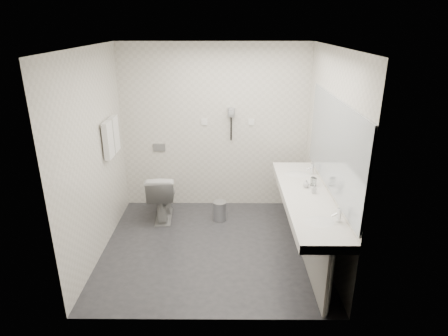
{
  "coord_description": "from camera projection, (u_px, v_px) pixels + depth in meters",
  "views": [
    {
      "loc": [
        0.18,
        -4.31,
        2.76
      ],
      "look_at": [
        0.15,
        0.15,
        1.05
      ],
      "focal_mm": 30.82,
      "sensor_mm": 36.0,
      "label": 1
    }
  ],
  "objects": [
    {
      "name": "bin_lid",
      "position": [
        220.0,
        202.0,
        5.6
      ],
      "size": [
        0.2,
        0.2,
        0.02
      ],
      "primitive_type": "cylinder",
      "color": "#B2B5BA",
      "rests_on": "pedal_bin"
    },
    {
      "name": "wall_left",
      "position": [
        94.0,
        157.0,
        4.57
      ],
      "size": [
        0.0,
        2.6,
        2.6
      ],
      "primitive_type": "plane",
      "rotation": [
        1.57,
        0.0,
        1.57
      ],
      "color": "silver",
      "rests_on": "floor"
    },
    {
      "name": "toilet",
      "position": [
        162.0,
        196.0,
        5.65
      ],
      "size": [
        0.45,
        0.73,
        0.72
      ],
      "primitive_type": "imported",
      "rotation": [
        0.0,
        0.0,
        3.21
      ],
      "color": "white",
      "rests_on": "floor"
    },
    {
      "name": "towel_near",
      "position": [
        108.0,
        140.0,
        4.93
      ],
      "size": [
        0.07,
        0.24,
        0.48
      ],
      "primitive_type": "cube",
      "color": "white",
      "rests_on": "towel_rail"
    },
    {
      "name": "soap_bottle_b",
      "position": [
        306.0,
        184.0,
        4.7
      ],
      "size": [
        0.1,
        0.1,
        0.1
      ],
      "primitive_type": "imported",
      "rotation": [
        0.0,
        0.0,
        -0.25
      ],
      "color": "white",
      "rests_on": "vanity_counter"
    },
    {
      "name": "switch_plate_a",
      "position": [
        204.0,
        122.0,
        5.73
      ],
      "size": [
        0.09,
        0.02,
        0.09
      ],
      "primitive_type": "cube",
      "color": "white",
      "rests_on": "wall_back"
    },
    {
      "name": "wall_front",
      "position": [
        206.0,
        206.0,
        3.35
      ],
      "size": [
        2.8,
        0.0,
        2.8
      ],
      "primitive_type": "plane",
      "rotation": [
        -1.57,
        0.0,
        0.0
      ],
      "color": "silver",
      "rests_on": "floor"
    },
    {
      "name": "vanity_panel",
      "position": [
        306.0,
        230.0,
        4.69
      ],
      "size": [
        0.03,
        2.15,
        0.75
      ],
      "primitive_type": "cube",
      "color": "gray",
      "rests_on": "floor"
    },
    {
      "name": "dryer_cord",
      "position": [
        231.0,
        129.0,
        5.74
      ],
      "size": [
        0.02,
        0.02,
        0.35
      ],
      "primitive_type": "cylinder",
      "color": "black",
      "rests_on": "dryer_cradle"
    },
    {
      "name": "faucet_far",
      "position": [
        312.0,
        169.0,
        5.1
      ],
      "size": [
        0.04,
        0.04,
        0.15
      ],
      "primitive_type": "cylinder",
      "color": "silver",
      "rests_on": "vanity_counter"
    },
    {
      "name": "glass_left",
      "position": [
        314.0,
        182.0,
        4.74
      ],
      "size": [
        0.07,
        0.07,
        0.1
      ],
      "primitive_type": "cylinder",
      "rotation": [
        0.0,
        0.0,
        0.16
      ],
      "color": "silver",
      "rests_on": "vanity_counter"
    },
    {
      "name": "towel_far",
      "position": [
        114.0,
        134.0,
        5.19
      ],
      "size": [
        0.07,
        0.24,
        0.48
      ],
      "primitive_type": "cube",
      "color": "white",
      "rests_on": "towel_rail"
    },
    {
      "name": "towel_rail",
      "position": [
        109.0,
        121.0,
        4.98
      ],
      "size": [
        0.02,
        0.62,
        0.02
      ],
      "primitive_type": "cylinder",
      "rotation": [
        1.57,
        0.0,
        0.0
      ],
      "color": "silver",
      "rests_on": "wall_left"
    },
    {
      "name": "soap_bottle_a",
      "position": [
        314.0,
        189.0,
        4.54
      ],
      "size": [
        0.05,
        0.05,
        0.11
      ],
      "primitive_type": "imported",
      "rotation": [
        0.0,
        0.0,
        -0.03
      ],
      "color": "white",
      "rests_on": "vanity_counter"
    },
    {
      "name": "vanity_post_far",
      "position": [
        294.0,
        194.0,
        5.66
      ],
      "size": [
        0.06,
        0.06,
        0.75
      ],
      "primitive_type": "cylinder",
      "color": "silver",
      "rests_on": "floor"
    },
    {
      "name": "switch_plate_b",
      "position": [
        251.0,
        122.0,
        5.73
      ],
      "size": [
        0.09,
        0.02,
        0.09
      ],
      "primitive_type": "cube",
      "color": "white",
      "rests_on": "wall_back"
    },
    {
      "name": "basin_near",
      "position": [
        319.0,
        223.0,
        3.92
      ],
      "size": [
        0.4,
        0.31,
        0.05
      ],
      "primitive_type": "ellipsoid",
      "color": "white",
      "rests_on": "vanity_counter"
    },
    {
      "name": "wall_right",
      "position": [
        329.0,
        157.0,
        4.56
      ],
      "size": [
        0.0,
        2.6,
        2.6
      ],
      "primitive_type": "plane",
      "rotation": [
        1.57,
        0.0,
        -1.57
      ],
      "color": "silver",
      "rests_on": "floor"
    },
    {
      "name": "vanity_post_near",
      "position": [
        329.0,
        285.0,
        3.72
      ],
      "size": [
        0.06,
        0.06,
        0.75
      ],
      "primitive_type": "cylinder",
      "color": "silver",
      "rests_on": "floor"
    },
    {
      "name": "mirror",
      "position": [
        334.0,
        146.0,
        4.3
      ],
      "size": [
        0.02,
        2.2,
        1.05
      ],
      "primitive_type": "cube",
      "color": "#B2BCC6",
      "rests_on": "wall_right"
    },
    {
      "name": "basin_far",
      "position": [
        297.0,
        175.0,
        5.13
      ],
      "size": [
        0.4,
        0.31,
        0.05
      ],
      "primitive_type": "ellipsoid",
      "color": "white",
      "rests_on": "vanity_counter"
    },
    {
      "name": "floor",
      "position": [
        212.0,
        247.0,
        5.01
      ],
      "size": [
        2.8,
        2.8,
        0.0
      ],
      "primitive_type": "plane",
      "color": "#2A2A2F",
      "rests_on": "ground"
    },
    {
      "name": "dryer_cradle",
      "position": [
        231.0,
        112.0,
        5.66
      ],
      "size": [
        0.1,
        0.04,
        0.14
      ],
      "primitive_type": "cube",
      "color": "#95979A",
      "rests_on": "wall_back"
    },
    {
      "name": "faucet_near",
      "position": [
        339.0,
        215.0,
        3.88
      ],
      "size": [
        0.04,
        0.04,
        0.15
      ],
      "primitive_type": "cylinder",
      "color": "silver",
      "rests_on": "vanity_counter"
    },
    {
      "name": "pedal_bin",
      "position": [
        220.0,
        211.0,
        5.65
      ],
      "size": [
        0.25,
        0.25,
        0.28
      ],
      "primitive_type": "cylinder",
      "rotation": [
        0.0,
        0.0,
        0.27
      ],
      "color": "#B2B5BA",
      "rests_on": "floor"
    },
    {
      "name": "dryer_barrel",
      "position": [
        231.0,
        111.0,
        5.59
      ],
      "size": [
        0.08,
        0.14,
        0.08
      ],
      "primitive_type": "cylinder",
      "rotation": [
        1.57,
        0.0,
        0.0
      ],
      "color": "#95979A",
      "rests_on": "dryer_cradle"
    },
    {
      "name": "vanity_counter",
      "position": [
        306.0,
        199.0,
        4.53
      ],
      "size": [
        0.55,
        2.2,
        0.1
      ],
      "primitive_type": "cube",
      "color": "white",
      "rests_on": "floor"
    },
    {
      "name": "wall_back",
      "position": [
        215.0,
        128.0,
        5.78
      ],
      "size": [
        2.8,
        0.0,
        2.8
      ],
      "primitive_type": "plane",
      "rotation": [
        1.57,
        0.0,
        0.0
      ],
      "color": "silver",
      "rests_on": "floor"
    },
    {
      "name": "flush_plate",
      "position": [
        159.0,
        147.0,
        5.88
      ],
      "size": [
        0.18,
        0.02,
        0.12
      ],
      "primitive_type": "cube",
      "color": "#B2B5BA",
      "rests_on": "wall_back"
    },
    {
      "name": "glass_right",
      "position": [
        313.0,
        181.0,
        4.75
      ],
      "size": [
        0.07,
        0.07,
        0.11
      ],
      "primitive_type": "cylinder",
      "rotation": [
        0.0,
        0.0,
        0.23
      ],
      "color": "silver",
      "rests_on": "vanity_counter"
    },
    {
      "name": "ceiling",
      "position": [
        210.0,
        47.0,
        4.12
      ],
      "size": [
        2.8,
        2.8,
        0.0
      ],
      "primitive_type": "plane",
      "rotation": [
        3.14,
        0.0,
        0.0
      ],
      "color": "white",
      "rests_on": "wall_back"
    }
  ]
}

